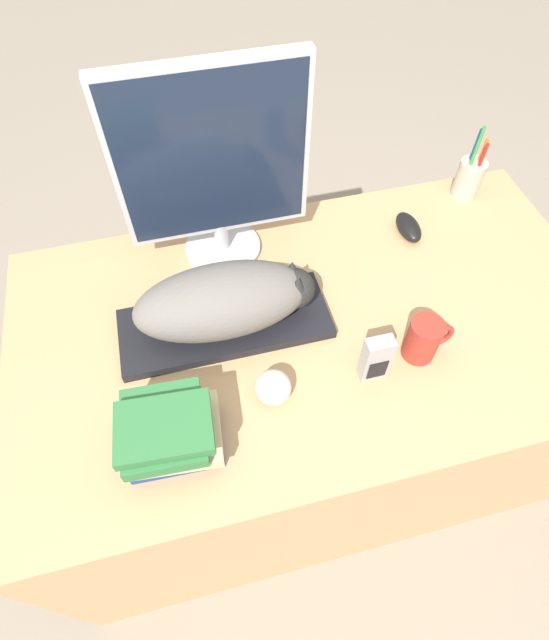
{
  "coord_description": "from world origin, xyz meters",
  "views": [
    {
      "loc": [
        -0.26,
        -0.24,
        1.65
      ],
      "look_at": [
        -0.1,
        0.38,
        0.76
      ],
      "focal_mm": 28.0,
      "sensor_mm": 36.0,
      "label": 1
    }
  ],
  "objects": [
    {
      "name": "ground_plane",
      "position": [
        0.0,
        0.0,
        0.0
      ],
      "size": [
        12.0,
        12.0,
        0.0
      ],
      "primitive_type": "plane",
      "color": "gray"
    },
    {
      "name": "desk",
      "position": [
        0.0,
        0.4,
        0.35
      ],
      "size": [
        1.42,
        0.79,
        0.7
      ],
      "color": "tan",
      "rests_on": "ground_plane"
    },
    {
      "name": "keyboard",
      "position": [
        -0.21,
        0.43,
        0.71
      ],
      "size": [
        0.48,
        0.19,
        0.02
      ],
      "color": "black",
      "rests_on": "desk"
    },
    {
      "name": "cat",
      "position": [
        -0.2,
        0.43,
        0.8
      ],
      "size": [
        0.4,
        0.18,
        0.15
      ],
      "color": "#66605B",
      "rests_on": "keyboard"
    },
    {
      "name": "monitor",
      "position": [
        -0.17,
        0.67,
        0.97
      ],
      "size": [
        0.43,
        0.19,
        0.49
      ],
      "color": "#B7B7BC",
      "rests_on": "desk"
    },
    {
      "name": "computer_mouse",
      "position": [
        0.32,
        0.62,
        0.72
      ],
      "size": [
        0.06,
        0.11,
        0.04
      ],
      "color": "black",
      "rests_on": "desk"
    },
    {
      "name": "coffee_mug",
      "position": [
        0.2,
        0.26,
        0.76
      ],
      "size": [
        0.11,
        0.07,
        0.11
      ],
      "color": "#9E2D23",
      "rests_on": "desk"
    },
    {
      "name": "pen_cup",
      "position": [
        0.54,
        0.72,
        0.76
      ],
      "size": [
        0.07,
        0.07,
        0.22
      ],
      "color": "#B2A893",
      "rests_on": "desk"
    },
    {
      "name": "baseball",
      "position": [
        -0.15,
        0.23,
        0.74
      ],
      "size": [
        0.08,
        0.08,
        0.08
      ],
      "color": "silver",
      "rests_on": "desk"
    },
    {
      "name": "phone",
      "position": [
        0.07,
        0.23,
        0.77
      ],
      "size": [
        0.06,
        0.03,
        0.13
      ],
      "color": "#99999E",
      "rests_on": "desk"
    },
    {
      "name": "book_stack",
      "position": [
        -0.36,
        0.17,
        0.77
      ],
      "size": [
        0.2,
        0.18,
        0.13
      ],
      "color": "navy",
      "rests_on": "desk"
    }
  ]
}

